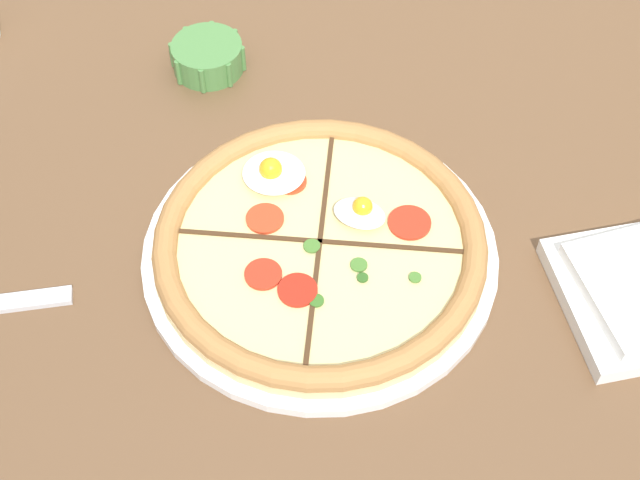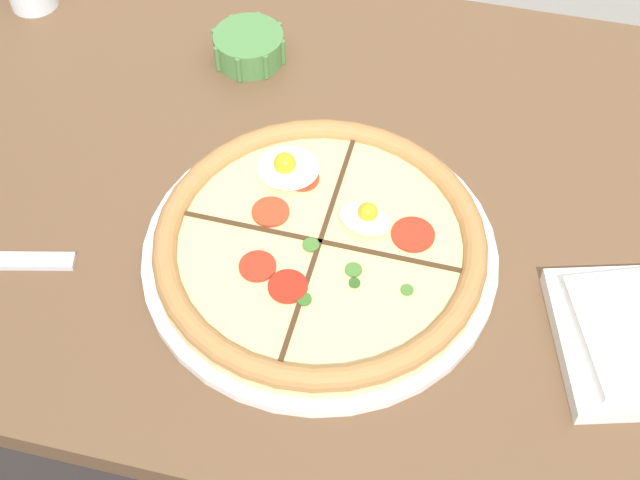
# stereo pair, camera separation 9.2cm
# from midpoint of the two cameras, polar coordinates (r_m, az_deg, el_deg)

# --- Properties ---
(ground_plane) EXTENTS (12.00, 12.00, 0.00)m
(ground_plane) POSITION_cam_midpoint_polar(r_m,az_deg,el_deg) (1.66, 2.14, -14.32)
(ground_plane) COLOR #2D2826
(dining_table) EXTENTS (1.57, 0.74, 0.76)m
(dining_table) POSITION_cam_midpoint_polar(r_m,az_deg,el_deg) (1.09, 3.17, -0.56)
(dining_table) COLOR brown
(dining_table) RESTS_ON ground_plane
(pizza) EXTENTS (0.38, 0.38, 0.05)m
(pizza) POSITION_cam_midpoint_polar(r_m,az_deg,el_deg) (0.93, -2.85, -0.52)
(pizza) COLOR white
(pizza) RESTS_ON dining_table
(ramekin_bowl) EXTENTS (0.10, 0.10, 0.04)m
(ramekin_bowl) POSITION_cam_midpoint_polar(r_m,az_deg,el_deg) (1.15, -9.54, 11.42)
(ramekin_bowl) COLOR #4C8442
(ramekin_bowl) RESTS_ON dining_table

